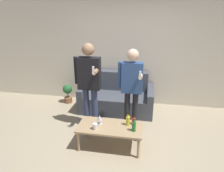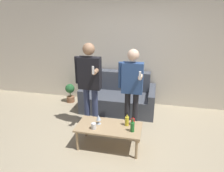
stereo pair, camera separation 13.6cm
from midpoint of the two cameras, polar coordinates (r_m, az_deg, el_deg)
The scene contains 12 objects.
ground_plane at distance 3.64m, azimuth 0.95°, elevation -17.29°, with size 16.00×16.00×0.00m, color tan.
wall_back at distance 4.96m, azimuth 5.84°, elevation 10.05°, with size 8.00×0.06×2.70m.
couch at distance 4.84m, azimuth 2.80°, elevation -3.05°, with size 1.70×0.93×0.87m.
coffee_table at distance 3.48m, azimuth 0.27°, elevation -12.02°, with size 1.10×0.54×0.40m.
bottle_orange at distance 3.45m, azimuth 5.43°, elevation -9.88°, with size 0.07×0.07×0.22m.
bottle_green at distance 3.49m, azimuth 7.09°, elevation -10.01°, with size 0.07×0.07×0.16m.
bottle_dark at distance 3.30m, azimuth 7.05°, elevation -11.44°, with size 0.07×0.07×0.22m.
wine_glass_near at distance 3.47m, azimuth -2.71°, elevation -9.08°, with size 0.08×0.08×0.17m.
cup_on_table at distance 3.37m, azimuth -4.06°, elevation -11.34°, with size 0.08×0.08×0.10m.
person_standing_left at distance 3.85m, azimuth -5.43°, elevation 1.84°, with size 0.51×0.44×1.71m.
person_standing_right at distance 3.78m, azimuth 6.75°, elevation 0.59°, with size 0.47×0.41×1.61m.
potted_plant at distance 5.29m, azimuth -11.16°, elevation -1.62°, with size 0.24×0.24×0.49m.
Camera 2 is at (0.64, -2.82, 2.21)m, focal length 32.00 mm.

